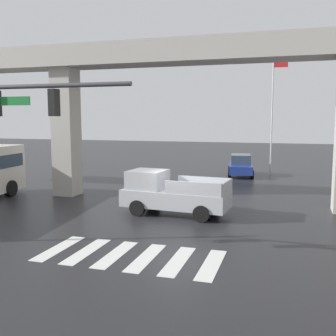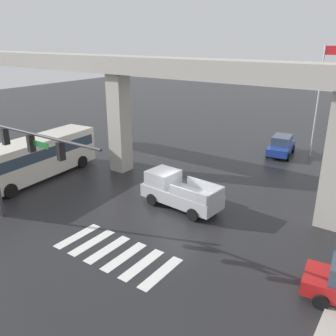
{
  "view_description": "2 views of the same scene",
  "coord_description": "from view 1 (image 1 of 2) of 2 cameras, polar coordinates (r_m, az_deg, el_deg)",
  "views": [
    {
      "loc": [
        4.95,
        -17.44,
        4.58
      ],
      "look_at": [
        -0.76,
        1.31,
        2.15
      ],
      "focal_mm": 42.53,
      "sensor_mm": 36.0,
      "label": 1
    },
    {
      "loc": [
        10.76,
        -16.28,
        9.91
      ],
      "look_at": [
        -0.55,
        -0.27,
        2.76
      ],
      "focal_mm": 38.31,
      "sensor_mm": 36.0,
      "label": 2
    }
  ],
  "objects": [
    {
      "name": "elevated_overpass",
      "position": [
        21.73,
        3.73,
        14.59
      ],
      "size": [
        53.69,
        2.15,
        8.7
      ],
      "color": "#ADA89E",
      "rests_on": "ground"
    },
    {
      "name": "ground_plane",
      "position": [
        18.7,
        1.06,
        -7.11
      ],
      "size": [
        120.0,
        120.0,
        0.0
      ],
      "primitive_type": "plane",
      "color": "#232326"
    },
    {
      "name": "crosswalk_stripes",
      "position": [
        13.73,
        -5.37,
        -12.43
      ],
      "size": [
        6.05,
        2.8,
        0.01
      ],
      "color": "silver",
      "rests_on": "ground"
    },
    {
      "name": "flagpole",
      "position": [
        33.3,
        14.89,
        8.44
      ],
      "size": [
        1.16,
        0.12,
        9.46
      ],
      "color": "silver",
      "rests_on": "ground"
    },
    {
      "name": "pickup_truck",
      "position": [
        19.17,
        0.23,
        -3.73
      ],
      "size": [
        5.24,
        2.4,
        2.08
      ],
      "color": "#A8AAAF",
      "rests_on": "ground"
    },
    {
      "name": "sedan_blue",
      "position": [
        32.55,
        10.36,
        0.38
      ],
      "size": [
        2.41,
        4.5,
        1.72
      ],
      "color": "#1E3899",
      "rests_on": "ground"
    }
  ]
}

